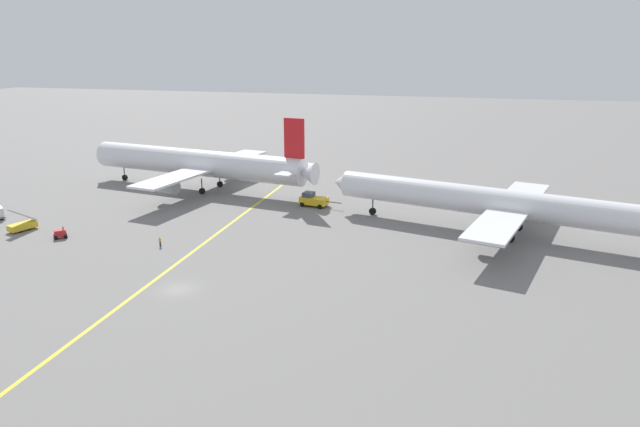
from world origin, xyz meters
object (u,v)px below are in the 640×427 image
at_px(airliner_at_gate_left, 198,163).
at_px(ground_crew_ramp_agent_by_cones, 160,242).
at_px(pushback_tug, 313,200).
at_px(gse_stair_truck_yellow, 22,225).
at_px(gse_gpu_cart_small, 60,233).
at_px(airliner_being_pushed, 498,203).

relative_size(airliner_at_gate_left, ground_crew_ramp_agent_by_cones, 37.08).
height_order(pushback_tug, gse_stair_truck_yellow, gse_stair_truck_yellow).
relative_size(airliner_at_gate_left, gse_stair_truck_yellow, 11.60).
bearing_deg(gse_gpu_cart_small, ground_crew_ramp_agent_by_cones, 2.54).
distance_m(gse_stair_truck_yellow, ground_crew_ramp_agent_by_cones, 27.05).
relative_size(airliner_at_gate_left, gse_gpu_cart_small, 21.77).
bearing_deg(airliner_being_pushed, gse_gpu_cart_small, -162.59).
xyz_separation_m(airliner_at_gate_left, gse_stair_truck_yellow, (-15.67, -34.81, -4.83)).
xyz_separation_m(airliner_at_gate_left, ground_crew_ramp_agent_by_cones, (11.37, -35.70, -5.06)).
height_order(airliner_at_gate_left, ground_crew_ramp_agent_by_cones, airliner_at_gate_left).
xyz_separation_m(gse_stair_truck_yellow, ground_crew_ramp_agent_by_cones, (27.04, -0.89, -0.23)).
xyz_separation_m(gse_gpu_cart_small, ground_crew_ramp_agent_by_cones, (18.05, 0.80, 0.00)).
bearing_deg(airliner_being_pushed, ground_crew_ramp_agent_by_cones, -157.79).
distance_m(airliner_being_pushed, gse_gpu_cart_small, 72.83).
bearing_deg(pushback_tug, ground_crew_ramp_agent_by_cones, -120.02).
bearing_deg(airliner_at_gate_left, airliner_being_pushed, -13.24).
bearing_deg(airliner_at_gate_left, gse_stair_truck_yellow, -114.23).
bearing_deg(ground_crew_ramp_agent_by_cones, airliner_at_gate_left, 107.67).
height_order(gse_stair_truck_yellow, gse_gpu_cart_small, gse_stair_truck_yellow).
height_order(airliner_at_gate_left, pushback_tug, airliner_at_gate_left).
xyz_separation_m(airliner_being_pushed, pushback_tug, (-34.49, 8.16, -4.02)).
height_order(pushback_tug, gse_gpu_cart_small, pushback_tug).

